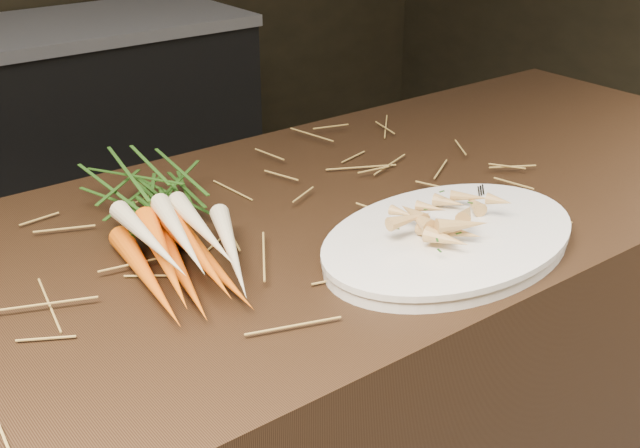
# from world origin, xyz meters

# --- Properties ---
(straw_bedding) EXTENTS (1.40, 0.60, 0.02)m
(straw_bedding) POSITION_xyz_m (0.00, 0.30, 0.91)
(straw_bedding) COLOR olive
(straw_bedding) RESTS_ON main_counter
(root_veg_bunch) EXTENTS (0.23, 0.48, 0.09)m
(root_veg_bunch) POSITION_xyz_m (0.04, 0.36, 0.94)
(root_veg_bunch) COLOR #CE4F17
(root_veg_bunch) RESTS_ON main_counter
(serving_platter) EXTENTS (0.42, 0.30, 0.02)m
(serving_platter) POSITION_xyz_m (0.34, 0.10, 0.91)
(serving_platter) COLOR white
(serving_platter) RESTS_ON main_counter
(roasted_veg_heap) EXTENTS (0.21, 0.16, 0.04)m
(roasted_veg_heap) POSITION_xyz_m (0.34, 0.10, 0.94)
(roasted_veg_heap) COLOR tan
(roasted_veg_heap) RESTS_ON serving_platter
(serving_fork) EXTENTS (0.12, 0.12, 0.00)m
(serving_fork) POSITION_xyz_m (0.48, 0.09, 0.92)
(serving_fork) COLOR silver
(serving_fork) RESTS_ON serving_platter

